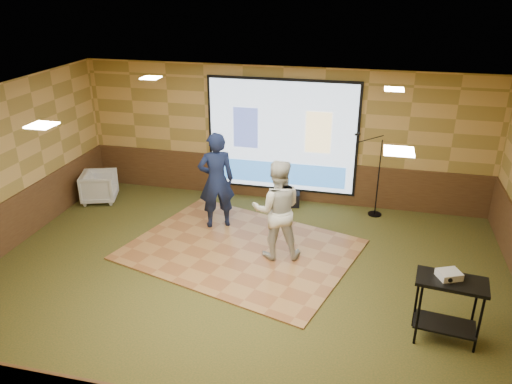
% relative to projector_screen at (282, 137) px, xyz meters
% --- Properties ---
extents(ground, '(9.00, 9.00, 0.00)m').
position_rel_projector_screen_xyz_m(ground, '(0.00, -3.44, -1.47)').
color(ground, '#2C3819').
rests_on(ground, ground).
extents(room_shell, '(9.04, 7.04, 3.02)m').
position_rel_projector_screen_xyz_m(room_shell, '(0.00, -3.44, 0.62)').
color(room_shell, tan).
rests_on(room_shell, ground).
extents(wainscot_back, '(9.00, 0.04, 0.95)m').
position_rel_projector_screen_xyz_m(wainscot_back, '(0.00, 0.04, -1.00)').
color(wainscot_back, '#432916').
rests_on(wainscot_back, ground).
extents(wainscot_left, '(0.04, 7.00, 0.95)m').
position_rel_projector_screen_xyz_m(wainscot_left, '(-4.48, -3.44, -1.00)').
color(wainscot_left, '#432916').
rests_on(wainscot_left, ground).
extents(projector_screen, '(3.32, 0.06, 2.52)m').
position_rel_projector_screen_xyz_m(projector_screen, '(0.00, 0.00, 0.00)').
color(projector_screen, black).
rests_on(projector_screen, room_shell).
extents(downlight_nw, '(0.32, 0.32, 0.02)m').
position_rel_projector_screen_xyz_m(downlight_nw, '(-2.20, -1.64, 1.50)').
color(downlight_nw, '#FFE6BF').
rests_on(downlight_nw, room_shell).
extents(downlight_ne, '(0.32, 0.32, 0.02)m').
position_rel_projector_screen_xyz_m(downlight_ne, '(2.20, -1.64, 1.50)').
color(downlight_ne, '#FFE6BF').
rests_on(downlight_ne, room_shell).
extents(downlight_sw, '(0.32, 0.32, 0.02)m').
position_rel_projector_screen_xyz_m(downlight_sw, '(-2.20, -4.94, 1.50)').
color(downlight_sw, '#FFE6BF').
rests_on(downlight_sw, room_shell).
extents(downlight_se, '(0.32, 0.32, 0.02)m').
position_rel_projector_screen_xyz_m(downlight_se, '(2.20, -4.94, 1.50)').
color(downlight_se, '#FFE6BF').
rests_on(downlight_se, room_shell).
extents(dance_floor, '(4.66, 4.02, 0.03)m').
position_rel_projector_screen_xyz_m(dance_floor, '(-0.28, -2.46, -1.46)').
color(dance_floor, '#9D6A39').
rests_on(dance_floor, ground).
extents(player_left, '(0.85, 0.74, 1.96)m').
position_rel_projector_screen_xyz_m(player_left, '(-0.99, -1.62, -0.47)').
color(player_left, '#131C3D').
rests_on(player_left, dance_floor).
extents(player_right, '(1.03, 0.89, 1.84)m').
position_rel_projector_screen_xyz_m(player_right, '(0.41, -2.53, -0.53)').
color(player_right, beige).
rests_on(player_right, dance_floor).
extents(av_table, '(0.93, 0.49, 0.98)m').
position_rel_projector_screen_xyz_m(av_table, '(3.13, -4.19, -0.79)').
color(av_table, black).
rests_on(av_table, ground).
extents(projector, '(0.37, 0.34, 0.10)m').
position_rel_projector_screen_xyz_m(projector, '(3.09, -4.14, -0.45)').
color(projector, silver).
rests_on(projector, av_table).
extents(mic_stand, '(0.71, 0.29, 1.81)m').
position_rel_projector_screen_xyz_m(mic_stand, '(2.07, -0.33, -0.98)').
color(mic_stand, black).
rests_on(mic_stand, ground).
extents(banquet_chair, '(0.94, 0.93, 0.68)m').
position_rel_projector_screen_xyz_m(banquet_chair, '(-3.97, -1.02, -1.13)').
color(banquet_chair, gray).
rests_on(banquet_chair, ground).
extents(duffel_bag, '(0.51, 0.37, 0.29)m').
position_rel_projector_screen_xyz_m(duffel_bag, '(0.25, -0.27, -1.33)').
color(duffel_bag, black).
rests_on(duffel_bag, ground).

